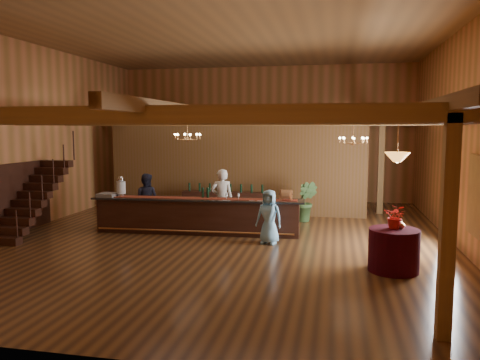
% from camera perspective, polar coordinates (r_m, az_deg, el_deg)
% --- Properties ---
extents(floor, '(14.00, 14.00, 0.00)m').
position_cam_1_polar(floor, '(13.04, -1.81, -6.90)').
color(floor, brown).
rests_on(floor, ground).
extents(ceiling, '(14.00, 14.00, 0.00)m').
position_cam_1_polar(ceiling, '(12.93, -1.90, 17.55)').
color(ceiling, olive).
rests_on(ceiling, wall_back).
extents(wall_back, '(12.00, 0.10, 5.50)m').
position_cam_1_polar(wall_back, '(19.56, 2.93, 5.66)').
color(wall_back, '#BE7141').
rests_on(wall_back, floor).
extents(wall_front, '(12.00, 0.10, 5.50)m').
position_cam_1_polar(wall_front, '(6.10, -17.31, 3.77)').
color(wall_front, '#BE7141').
rests_on(wall_front, floor).
extents(wall_left, '(0.10, 14.00, 5.50)m').
position_cam_1_polar(wall_left, '(15.24, -24.46, 4.89)').
color(wall_left, '#BE7141').
rests_on(wall_left, floor).
extents(wall_right, '(0.10, 14.00, 5.50)m').
position_cam_1_polar(wall_right, '(12.72, 25.57, 4.65)').
color(wall_right, '#BE7141').
rests_on(wall_right, floor).
extents(beam_grid, '(11.90, 13.90, 0.39)m').
position_cam_1_polar(beam_grid, '(13.18, -1.35, 7.45)').
color(beam_grid, '#A27538').
rests_on(beam_grid, wall_left).
extents(support_posts, '(9.20, 10.20, 3.20)m').
position_cam_1_polar(support_posts, '(12.28, -2.38, -0.15)').
color(support_posts, '#A27538').
rests_on(support_posts, floor).
extents(partition_wall, '(9.00, 0.18, 3.10)m').
position_cam_1_polar(partition_wall, '(16.27, -0.69, 1.29)').
color(partition_wall, brown).
rests_on(partition_wall, floor).
extents(window_right_front, '(0.12, 1.05, 1.75)m').
position_cam_1_polar(window_right_front, '(11.25, 26.98, -1.70)').
color(window_right_front, white).
rests_on(window_right_front, wall_right).
extents(window_right_back, '(0.12, 1.05, 1.75)m').
position_cam_1_polar(window_right_back, '(13.75, 24.13, -0.21)').
color(window_right_back, white).
rests_on(window_right_back, wall_right).
extents(staircase, '(1.00, 2.80, 2.00)m').
position_cam_1_polar(staircase, '(14.46, -24.09, -2.11)').
color(staircase, '#341A12').
rests_on(staircase, floor).
extents(backroom_boxes, '(4.10, 0.60, 1.10)m').
position_cam_1_polar(backroom_boxes, '(18.30, 1.27, -1.36)').
color(backroom_boxes, '#341A12').
rests_on(backroom_boxes, floor).
extents(tasting_bar, '(6.08, 1.10, 1.02)m').
position_cam_1_polar(tasting_bar, '(13.38, -5.23, -4.34)').
color(tasting_bar, '#341A12').
rests_on(tasting_bar, floor).
extents(beverage_dispenser, '(0.26, 0.26, 0.60)m').
position_cam_1_polar(beverage_dispenser, '(14.01, -14.30, -0.78)').
color(beverage_dispenser, silver).
rests_on(beverage_dispenser, tasting_bar).
extents(glass_rack_tray, '(0.50, 0.50, 0.10)m').
position_cam_1_polar(glass_rack_tray, '(14.11, -15.83, -1.75)').
color(glass_rack_tray, gray).
rests_on(glass_rack_tray, tasting_bar).
extents(raffle_drum, '(0.34, 0.24, 0.30)m').
position_cam_1_polar(raffle_drum, '(12.87, 5.62, -1.74)').
color(raffle_drum, brown).
rests_on(raffle_drum, tasting_bar).
extents(bar_bottle_0, '(0.07, 0.07, 0.30)m').
position_cam_1_polar(bar_bottle_0, '(13.35, -4.56, -1.55)').
color(bar_bottle_0, black).
rests_on(bar_bottle_0, tasting_bar).
extents(bar_bottle_1, '(0.07, 0.07, 0.30)m').
position_cam_1_polar(bar_bottle_1, '(13.32, -3.95, -1.56)').
color(bar_bottle_1, black).
rests_on(bar_bottle_1, tasting_bar).
extents(backbar_shelf, '(2.94, 0.46, 0.83)m').
position_cam_1_polar(backbar_shelf, '(15.96, -1.80, -2.92)').
color(backbar_shelf, '#341A12').
rests_on(backbar_shelf, floor).
extents(round_table, '(1.04, 1.04, 0.90)m').
position_cam_1_polar(round_table, '(10.39, 18.24, -8.13)').
color(round_table, '#38030F').
rests_on(round_table, floor).
extents(chandelier_left, '(0.80, 0.80, 0.61)m').
position_cam_1_polar(chandelier_left, '(13.93, -6.43, 5.31)').
color(chandelier_left, tan).
rests_on(chandelier_left, beam_grid).
extents(chandelier_right, '(0.80, 0.80, 0.71)m').
position_cam_1_polar(chandelier_right, '(13.92, 13.64, 4.77)').
color(chandelier_right, tan).
rests_on(chandelier_right, beam_grid).
extents(pendant_lamp, '(0.52, 0.52, 0.90)m').
position_cam_1_polar(pendant_lamp, '(10.09, 18.62, 2.67)').
color(pendant_lamp, tan).
rests_on(pendant_lamp, beam_grid).
extents(bartender, '(0.75, 0.59, 1.80)m').
position_cam_1_polar(bartender, '(13.78, -2.21, -2.36)').
color(bartender, silver).
rests_on(bartender, floor).
extents(staff_second, '(0.81, 0.65, 1.61)m').
position_cam_1_polar(staff_second, '(14.69, -11.39, -2.33)').
color(staff_second, '#232436').
rests_on(staff_second, floor).
extents(guest, '(0.77, 0.58, 1.41)m').
position_cam_1_polar(guest, '(12.14, 3.56, -4.49)').
color(guest, '#7AB7DB').
rests_on(guest, floor).
extents(floor_plant, '(0.82, 0.71, 1.31)m').
position_cam_1_polar(floor_plant, '(15.11, 8.00, -2.58)').
color(floor_plant, '#355528').
rests_on(floor_plant, floor).
extents(table_flowers, '(0.57, 0.53, 0.51)m').
position_cam_1_polar(table_flowers, '(10.30, 18.46, -4.25)').
color(table_flowers, red).
rests_on(table_flowers, round_table).
extents(table_vase, '(0.17, 0.17, 0.31)m').
position_cam_1_polar(table_vase, '(10.34, 18.96, -4.78)').
color(table_vase, tan).
rests_on(table_vase, round_table).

